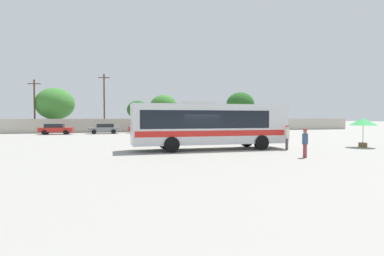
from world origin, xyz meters
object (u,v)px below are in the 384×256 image
(coach_bus_silver_red, at_px, (208,124))
(passenger_waiting_on_apron, at_px, (305,142))
(parked_car_third_red, at_px, (145,128))
(utility_pole_far, at_px, (104,102))
(roadside_tree_midleft, at_px, (138,110))
(roadside_tree_right, at_px, (240,104))
(vendor_umbrella_secondary_green, at_px, (363,122))
(roadside_tree_left, at_px, (55,104))
(roadside_tree_midright, at_px, (164,106))
(attendant_by_bus_door, at_px, (287,136))
(utility_pole_near, at_px, (34,105))
(parked_car_second_grey, at_px, (104,128))
(parked_car_leftmost_red, at_px, (56,129))

(coach_bus_silver_red, xyz_separation_m, passenger_waiting_on_apron, (3.75, -5.83, -0.93))
(parked_car_third_red, distance_m, utility_pole_far, 8.88)
(roadside_tree_midleft, xyz_separation_m, roadside_tree_right, (20.70, 4.02, 1.38))
(vendor_umbrella_secondary_green, distance_m, roadside_tree_left, 42.74)
(roadside_tree_midleft, height_order, roadside_tree_right, roadside_tree_right)
(utility_pole_far, bearing_deg, coach_bus_silver_red, -77.90)
(passenger_waiting_on_apron, height_order, roadside_tree_midright, roadside_tree_midright)
(coach_bus_silver_red, bearing_deg, utility_pole_far, 102.10)
(attendant_by_bus_door, distance_m, passenger_waiting_on_apron, 4.12)
(vendor_umbrella_secondary_green, bearing_deg, roadside_tree_left, 127.53)
(utility_pole_near, bearing_deg, coach_bus_silver_red, -61.18)
(parked_car_second_grey, bearing_deg, parked_car_leftmost_red, -179.70)
(vendor_umbrella_secondary_green, distance_m, roadside_tree_midright, 38.06)
(attendant_by_bus_door, distance_m, parked_car_third_red, 27.85)
(parked_car_leftmost_red, bearing_deg, utility_pole_far, 43.32)
(passenger_waiting_on_apron, xyz_separation_m, parked_car_leftmost_red, (-16.83, 30.38, -0.16))
(parked_car_leftmost_red, bearing_deg, parked_car_third_red, 3.13)
(coach_bus_silver_red, distance_m, roadside_tree_left, 34.90)
(parked_car_third_red, bearing_deg, roadside_tree_left, 153.19)
(passenger_waiting_on_apron, relative_size, roadside_tree_midright, 0.25)
(parked_car_third_red, bearing_deg, utility_pole_far, 136.22)
(coach_bus_silver_red, xyz_separation_m, parked_car_third_red, (-0.88, 25.21, -1.09))
(parked_car_second_grey, relative_size, roadside_tree_right, 0.58)
(roadside_tree_left, distance_m, roadside_tree_midleft, 12.88)
(parked_car_leftmost_red, xyz_separation_m, roadside_tree_midleft, (11.86, 6.10, 2.80))
(parked_car_second_grey, relative_size, utility_pole_near, 0.53)
(vendor_umbrella_secondary_green, xyz_separation_m, parked_car_second_grey, (-18.73, 26.56, -1.17))
(coach_bus_silver_red, relative_size, roadside_tree_midright, 1.73)
(vendor_umbrella_secondary_green, bearing_deg, passenger_waiting_on_apron, -154.90)
(parked_car_leftmost_red, relative_size, roadside_tree_midleft, 0.85)
(attendant_by_bus_door, distance_m, utility_pole_far, 34.92)
(attendant_by_bus_door, xyz_separation_m, roadside_tree_left, (-19.20, 33.82, 3.48))
(parked_car_third_red, bearing_deg, attendant_by_bus_door, -77.42)
(parked_car_second_grey, height_order, roadside_tree_left, roadside_tree_left)
(utility_pole_near, xyz_separation_m, roadside_tree_midleft, (15.44, 0.37, -0.59))
(attendant_by_bus_door, bearing_deg, roadside_tree_midleft, 101.12)
(attendant_by_bus_door, bearing_deg, roadside_tree_right, 68.69)
(parked_car_leftmost_red, xyz_separation_m, roadside_tree_right, (32.56, 10.12, 4.18))
(roadside_tree_left, xyz_separation_m, roadside_tree_midleft, (12.79, -1.21, -0.89))
(parked_car_second_grey, relative_size, roadside_tree_midleft, 0.83)
(parked_car_third_red, bearing_deg, coach_bus_silver_red, -88.01)
(passenger_waiting_on_apron, relative_size, roadside_tree_right, 0.22)
(roadside_tree_midright, bearing_deg, parked_car_leftmost_red, -148.23)
(parked_car_second_grey, bearing_deg, roadside_tree_midleft, 47.64)
(roadside_tree_midleft, bearing_deg, utility_pole_near, -178.64)
(attendant_by_bus_door, xyz_separation_m, parked_car_third_red, (-6.06, 27.18, -0.21))
(parked_car_third_red, distance_m, roadside_tree_left, 15.18)
(roadside_tree_left, bearing_deg, parked_car_second_grey, -45.05)
(vendor_umbrella_secondary_green, xyz_separation_m, roadside_tree_midleft, (-13.20, 32.62, 1.65))
(parked_car_second_grey, bearing_deg, roadside_tree_left, 134.95)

